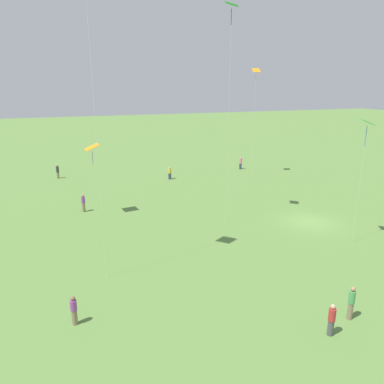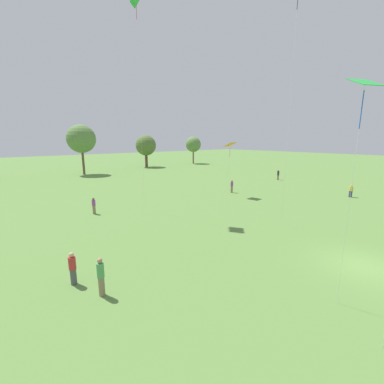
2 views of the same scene
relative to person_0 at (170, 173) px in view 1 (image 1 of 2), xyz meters
name	(u,v)px [view 1 (image 1 of 2)]	position (x,y,z in m)	size (l,w,h in m)	color
ground_plane	(310,222)	(-19.18, -7.38, -0.77)	(240.00, 240.00, 0.00)	#5B843D
person_0	(170,173)	(0.00, 0.00, 0.00)	(0.63, 0.63, 1.59)	#333D5B
person_1	(240,163)	(2.17, -11.26, 0.11)	(0.51, 0.51, 1.78)	#333D5B
person_3	(83,203)	(-9.38, 11.43, 0.11)	(0.48, 0.48, 1.74)	#847056
person_5	(74,310)	(-27.37, 13.24, 0.05)	(0.45, 0.45, 1.63)	#847056
person_6	(58,172)	(5.35, 13.57, 0.13)	(0.49, 0.49, 1.80)	#847056
person_8	(332,320)	(-32.54, 1.44, 0.09)	(0.47, 0.47, 1.72)	#4C4C51
person_9	(351,303)	(-31.80, -0.41, 0.19)	(0.45, 0.45, 1.88)	#847056
kite_0	(92,148)	(-11.12, 10.40, 5.62)	(1.43, 1.35, 6.76)	orange
kite_4	(256,75)	(-2.13, -10.72, 12.11)	(1.01, 1.09, 13.70)	orange
kite_5	(367,127)	(-23.97, -7.71, 8.19)	(1.26, 1.23, 9.49)	green
kite_6	(231,16)	(-16.44, -0.36, 16.17)	(1.40, 1.39, 17.93)	green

